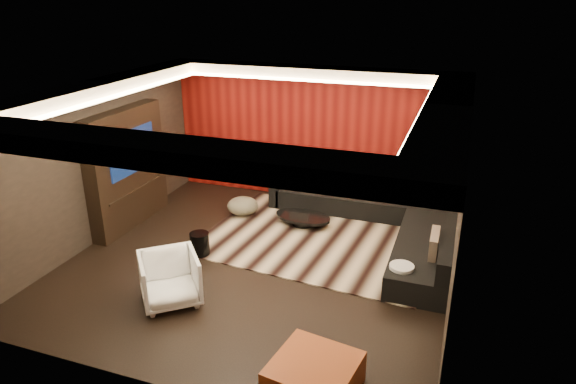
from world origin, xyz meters
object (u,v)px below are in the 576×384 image
at_px(drum_stool, 200,244).
at_px(sectional_sofa, 384,217).
at_px(coffee_table, 303,220).
at_px(armchair, 170,279).
at_px(orange_ottoman, 314,377).
at_px(white_side_table, 401,279).

xyz_separation_m(drum_stool, sectional_sofa, (2.75, 1.97, 0.05)).
height_order(coffee_table, drum_stool, drum_stool).
bearing_deg(coffee_table, armchair, -107.97).
xyz_separation_m(orange_ottoman, sectional_sofa, (0.03, 4.36, 0.07)).
bearing_deg(armchair, white_side_table, -16.36).
height_order(white_side_table, orange_ottoman, white_side_table).
relative_size(coffee_table, white_side_table, 2.41).
bearing_deg(orange_ottoman, drum_stool, 138.70).
distance_m(drum_stool, white_side_table, 3.34).
xyz_separation_m(coffee_table, armchair, (-0.99, -3.05, 0.26)).
bearing_deg(white_side_table, orange_ottoman, -104.67).
bearing_deg(sectional_sofa, armchair, -126.45).
xyz_separation_m(drum_stool, white_side_table, (3.34, -0.03, 0.01)).
relative_size(drum_stool, armchair, 0.47).
bearing_deg(drum_stool, sectional_sofa, 35.64).
xyz_separation_m(coffee_table, orange_ottoman, (1.45, -4.07, 0.09)).
distance_m(coffee_table, orange_ottoman, 4.32).
distance_m(orange_ottoman, armchair, 2.65).
bearing_deg(sectional_sofa, coffee_table, -168.82).
relative_size(orange_ottoman, sectional_sofa, 0.24).
bearing_deg(white_side_table, coffee_table, 140.25).
height_order(drum_stool, sectional_sofa, sectional_sofa).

